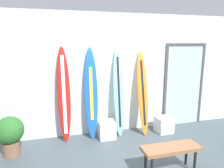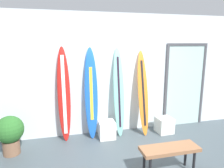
% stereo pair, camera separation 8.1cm
% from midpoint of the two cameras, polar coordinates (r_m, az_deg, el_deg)
% --- Properties ---
extents(ground, '(8.00, 8.00, 0.04)m').
position_cam_midpoint_polar(ground, '(4.15, 4.63, -19.74)').
color(ground, '#455157').
extents(wall_back, '(7.20, 0.20, 2.80)m').
position_cam_midpoint_polar(wall_back, '(4.85, -0.22, 2.81)').
color(wall_back, silver).
rests_on(wall_back, ground).
extents(surfboard_crimson, '(0.28, 0.30, 2.07)m').
position_cam_midpoint_polar(surfboard_crimson, '(4.49, -13.86, -3.00)').
color(surfboard_crimson, red).
rests_on(surfboard_crimson, ground).
extents(surfboard_cobalt, '(0.30, 0.31, 2.05)m').
position_cam_midpoint_polar(surfboard_cobalt, '(4.55, -6.37, -2.89)').
color(surfboard_cobalt, blue).
rests_on(surfboard_cobalt, ground).
extents(surfboard_seafoam, '(0.25, 0.37, 2.05)m').
position_cam_midpoint_polar(surfboard_seafoam, '(4.66, 1.40, -2.49)').
color(surfboard_seafoam, '#7BC7B5').
rests_on(surfboard_seafoam, ground).
extents(surfboard_sunset, '(0.26, 0.48, 1.96)m').
position_cam_midpoint_polar(surfboard_sunset, '(4.81, 8.16, -2.67)').
color(surfboard_sunset, orange).
rests_on(surfboard_sunset, ground).
extents(display_block_left, '(0.37, 0.37, 0.39)m').
position_cam_midpoint_polar(display_block_left, '(4.73, -1.98, -12.69)').
color(display_block_left, silver).
rests_on(display_block_left, ground).
extents(display_block_center, '(0.38, 0.38, 0.37)m').
position_cam_midpoint_polar(display_block_center, '(5.17, 13.92, -11.03)').
color(display_block_center, silver).
rests_on(display_block_center, ground).
extents(glass_door, '(1.11, 0.06, 2.12)m').
position_cam_midpoint_polar(glass_door, '(5.57, 19.08, 0.11)').
color(glass_door, silver).
rests_on(glass_door, ground).
extents(potted_plant, '(0.52, 0.52, 0.77)m').
position_cam_midpoint_polar(potted_plant, '(4.43, -27.26, -12.18)').
color(potted_plant, brown).
rests_on(potted_plant, ground).
extents(bench, '(0.97, 0.34, 0.46)m').
position_cam_midpoint_polar(bench, '(3.63, 15.55, -17.44)').
color(bench, '#966442').
rests_on(bench, ground).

